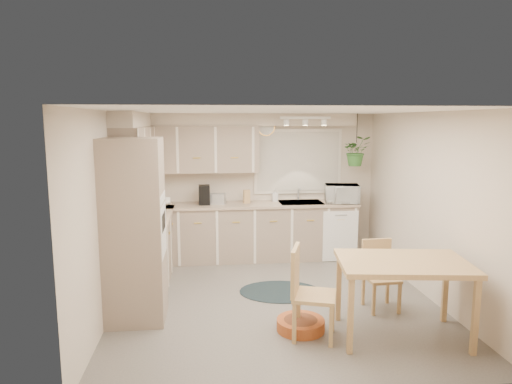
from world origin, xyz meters
TOP-DOWN VIEW (x-y plane):
  - floor at (0.00, 0.00)m, footprint 4.20×4.20m
  - ceiling at (0.00, 0.00)m, footprint 4.20×4.20m
  - wall_back at (0.00, 2.10)m, footprint 4.00×0.04m
  - wall_front at (0.00, -2.10)m, footprint 4.00×0.04m
  - wall_left at (-2.00, 0.00)m, footprint 0.04×4.20m
  - wall_right at (2.00, 0.00)m, footprint 0.04×4.20m
  - base_cab_left at (-1.70, 0.88)m, footprint 0.60×1.85m
  - base_cab_back at (-0.20, 1.80)m, footprint 3.60×0.60m
  - counter_left at (-1.69, 0.88)m, footprint 0.64×1.89m
  - counter_back at (-0.20, 1.79)m, footprint 3.64×0.64m
  - oven_stack at (-1.68, -0.38)m, footprint 0.65×0.65m
  - wall_oven_face at (-1.35, -0.38)m, footprint 0.02×0.56m
  - upper_cab_left at (-1.82, 1.00)m, footprint 0.35×2.00m
  - upper_cab_back at (-1.00, 1.93)m, footprint 2.00×0.35m
  - soffit_left at (-1.85, 1.00)m, footprint 0.30×2.00m
  - soffit_back at (-0.20, 1.95)m, footprint 3.60×0.30m
  - cooktop at (-1.68, 0.30)m, footprint 0.52×0.58m
  - range_hood at (-1.70, 0.30)m, footprint 0.40×0.60m
  - window_blinds at (0.70, 2.07)m, footprint 1.40×0.02m
  - window_frame at (0.70, 2.08)m, footprint 1.50×0.02m
  - sink at (0.70, 1.80)m, footprint 0.70×0.48m
  - dishwasher_front at (1.30, 1.49)m, footprint 0.58×0.02m
  - track_light_bar at (0.70, 1.55)m, footprint 0.80×0.04m
  - wall_clock at (0.15, 2.07)m, footprint 0.30×0.03m
  - dining_table at (1.18, -1.13)m, footprint 1.44×1.06m
  - chair_left at (0.26, -1.05)m, footprint 0.58×0.58m
  - chair_back at (1.24, -0.43)m, footprint 0.41×0.41m
  - braided_rug at (0.12, 0.26)m, footprint 1.22×0.98m
  - pet_bed at (0.15, -0.88)m, footprint 0.65×0.65m
  - microwave at (1.37, 1.70)m, footprint 0.59×0.39m
  - soap_bottle at (0.29, 1.95)m, footprint 0.12×0.21m
  - hanging_plant at (1.59, 1.70)m, footprint 0.45×0.50m
  - coffee_maker at (-0.89, 1.80)m, footprint 0.18×0.22m
  - toaster at (-0.69, 1.82)m, footprint 0.31×0.22m
  - knife_block at (-0.20, 1.85)m, footprint 0.11×0.11m

SIDE VIEW (x-z plane):
  - floor at x=0.00m, z-range 0.00..0.00m
  - braided_rug at x=0.12m, z-range 0.00..0.01m
  - pet_bed at x=0.15m, z-range 0.00..0.12m
  - dining_table at x=1.18m, z-range 0.00..0.84m
  - chair_back at x=1.24m, z-range 0.00..0.84m
  - dishwasher_front at x=1.30m, z-range 0.01..0.84m
  - base_cab_left at x=-1.70m, z-range 0.00..0.90m
  - base_cab_back at x=-0.20m, z-range 0.00..0.90m
  - chair_left at x=0.26m, z-range 0.00..0.98m
  - sink at x=0.70m, z-range 0.85..0.95m
  - counter_left at x=-1.69m, z-range 0.90..0.94m
  - counter_back at x=-0.20m, z-range 0.90..0.94m
  - cooktop at x=-1.68m, z-range 0.93..0.95m
  - soap_bottle at x=0.29m, z-range 0.94..1.03m
  - toaster at x=-0.69m, z-range 0.94..1.11m
  - knife_block at x=-0.20m, z-range 0.94..1.16m
  - oven_stack at x=-1.68m, z-range 0.00..2.10m
  - wall_oven_face at x=-1.35m, z-range 0.76..1.34m
  - coffee_maker at x=-0.89m, z-range 0.94..1.25m
  - microwave at x=1.37m, z-range 0.94..1.31m
  - wall_back at x=0.00m, z-range 0.00..2.40m
  - wall_front at x=0.00m, z-range 0.00..2.40m
  - wall_left at x=-2.00m, z-range 0.00..2.40m
  - wall_right at x=2.00m, z-range 0.00..2.40m
  - range_hood at x=-1.70m, z-range 1.33..1.47m
  - window_blinds at x=0.70m, z-range 1.10..2.10m
  - window_frame at x=0.70m, z-range 1.05..2.15m
  - hanging_plant at x=1.59m, z-range 1.55..1.93m
  - upper_cab_left at x=-1.82m, z-range 1.45..2.20m
  - upper_cab_back at x=-1.00m, z-range 1.45..2.20m
  - wall_clock at x=0.15m, z-range 2.03..2.33m
  - soffit_left at x=-1.85m, z-range 2.20..2.40m
  - soffit_back at x=-0.20m, z-range 2.20..2.40m
  - track_light_bar at x=0.70m, z-range 2.31..2.35m
  - ceiling at x=0.00m, z-range 2.40..2.40m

